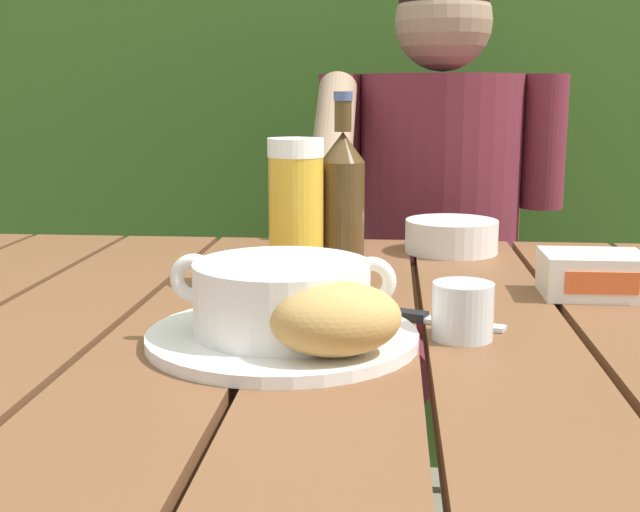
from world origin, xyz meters
name	(u,v)px	position (x,y,z in m)	size (l,w,h in m)	color
dining_table	(346,385)	(0.00, 0.00, 0.68)	(1.48, 0.99, 0.76)	brown
hedge_backdrop	(375,70)	(-0.01, 1.55, 1.07)	(3.96, 0.85, 2.28)	#365C20
chair_near_diner	(431,329)	(0.14, 0.94, 0.48)	(0.42, 0.47, 1.01)	brown
person_eating	(437,233)	(0.14, 0.73, 0.74)	(0.48, 0.47, 1.25)	maroon
serving_plate	(282,337)	(-0.06, -0.11, 0.77)	(0.27, 0.27, 0.01)	white
soup_bowl	(282,295)	(-0.06, -0.11, 0.81)	(0.23, 0.18, 0.08)	white
bread_roll	(338,319)	(0.00, -0.18, 0.81)	(0.15, 0.13, 0.07)	tan
beer_glass	(296,213)	(-0.07, 0.14, 0.86)	(0.07, 0.07, 0.19)	gold
beer_bottle	(343,204)	(-0.02, 0.17, 0.87)	(0.06, 0.06, 0.25)	#493319
water_glass_small	(463,311)	(0.12, -0.08, 0.79)	(0.06, 0.06, 0.06)	silver
butter_tub	(593,275)	(0.30, 0.12, 0.79)	(0.12, 0.09, 0.05)	white
table_knife	(424,318)	(0.09, -0.02, 0.77)	(0.15, 0.07, 0.01)	silver
diner_bowl	(451,236)	(0.14, 0.39, 0.79)	(0.15, 0.15, 0.05)	white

